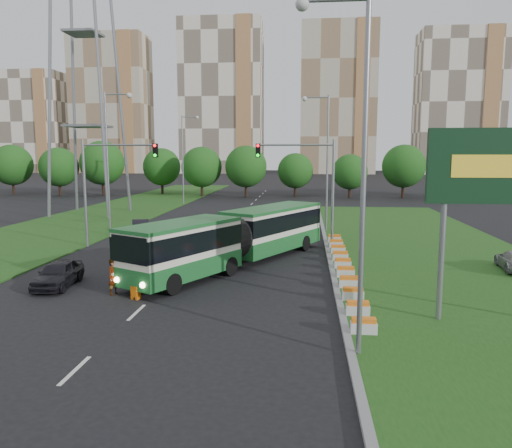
# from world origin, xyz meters

# --- Properties ---
(ground) EXTENTS (360.00, 360.00, 0.00)m
(ground) POSITION_xyz_m (0.00, 0.00, 0.00)
(ground) COLOR black
(ground) RESTS_ON ground
(grass_median) EXTENTS (14.00, 60.00, 0.15)m
(grass_median) POSITION_xyz_m (13.00, 8.00, 0.07)
(grass_median) COLOR #1E4B15
(grass_median) RESTS_ON ground
(median_kerb) EXTENTS (0.30, 60.00, 0.18)m
(median_kerb) POSITION_xyz_m (6.05, 8.00, 0.09)
(median_kerb) COLOR gray
(median_kerb) RESTS_ON ground
(left_verge) EXTENTS (12.00, 110.00, 0.10)m
(left_verge) POSITION_xyz_m (-18.00, 25.00, 0.05)
(left_verge) COLOR #1E4B15
(left_verge) RESTS_ON ground
(lane_markings) EXTENTS (0.20, 100.00, 0.01)m
(lane_markings) POSITION_xyz_m (-3.00, 20.00, 0.00)
(lane_markings) COLOR silver
(lane_markings) RESTS_ON ground
(flower_planters) EXTENTS (1.10, 20.30, 0.60)m
(flower_planters) POSITION_xyz_m (6.70, 1.90, 0.45)
(flower_planters) COLOR silver
(flower_planters) RESTS_ON grass_median
(billboard) EXTENTS (6.00, 0.37, 8.00)m
(billboard) POSITION_xyz_m (12.25, -6.00, 6.16)
(billboard) COLOR gray
(billboard) RESTS_ON ground
(traffic_mast_median) EXTENTS (5.76, 0.32, 8.00)m
(traffic_mast_median) POSITION_xyz_m (4.78, 10.00, 5.35)
(traffic_mast_median) COLOR gray
(traffic_mast_median) RESTS_ON ground
(traffic_mast_left) EXTENTS (5.76, 0.32, 8.00)m
(traffic_mast_left) POSITION_xyz_m (-10.38, 9.00, 5.35)
(traffic_mast_left) COLOR gray
(traffic_mast_left) RESTS_ON ground
(street_lamps) EXTENTS (36.00, 60.00, 12.00)m
(street_lamps) POSITION_xyz_m (-3.00, 10.00, 6.00)
(street_lamps) COLOR gray
(street_lamps) RESTS_ON ground
(transmission_pylon) EXTENTS (12.00, 12.00, 44.00)m
(transmission_pylon) POSITION_xyz_m (-20.00, 28.00, 22.00)
(transmission_pylon) COLOR gray
(transmission_pylon) RESTS_ON ground
(tree_line) EXTENTS (120.00, 8.00, 9.00)m
(tree_line) POSITION_xyz_m (10.00, 55.00, 4.50)
(tree_line) COLOR #154C14
(tree_line) RESTS_ON ground
(apartment_tower_west) EXTENTS (26.00, 15.00, 48.00)m
(apartment_tower_west) POSITION_xyz_m (-65.00, 150.00, 24.00)
(apartment_tower_west) COLOR #C1B59C
(apartment_tower_west) RESTS_ON ground
(apartment_tower_cwest) EXTENTS (28.00, 15.00, 52.00)m
(apartment_tower_cwest) POSITION_xyz_m (-25.00, 150.00, 26.00)
(apartment_tower_cwest) COLOR #EEE5CF
(apartment_tower_cwest) RESTS_ON ground
(apartment_tower_ceast) EXTENTS (25.00, 15.00, 50.00)m
(apartment_tower_ceast) POSITION_xyz_m (15.00, 150.00, 25.00)
(apartment_tower_ceast) COLOR #C1B59C
(apartment_tower_ceast) RESTS_ON ground
(apartment_tower_east) EXTENTS (27.00, 15.00, 47.00)m
(apartment_tower_east) POSITION_xyz_m (55.00, 150.00, 23.50)
(apartment_tower_east) COLOR #EEE5CF
(apartment_tower_east) RESTS_ON ground
(midrise_west) EXTENTS (22.00, 14.00, 36.00)m
(midrise_west) POSITION_xyz_m (-95.00, 150.00, 18.00)
(midrise_west) COLOR #EEE5CF
(midrise_west) RESTS_ON ground
(articulated_bus) EXTENTS (2.74, 17.57, 2.89)m
(articulated_bus) POSITION_xyz_m (-0.21, 3.89, 1.77)
(articulated_bus) COLOR silver
(articulated_bus) RESTS_ON ground
(car_left_near) EXTENTS (1.99, 4.22, 1.40)m
(car_left_near) POSITION_xyz_m (-8.56, -2.20, 0.70)
(car_left_near) COLOR black
(car_left_near) RESTS_ON ground
(car_left_far) EXTENTS (2.60, 4.24, 1.32)m
(car_left_far) POSITION_xyz_m (-9.69, 14.56, 0.66)
(car_left_far) COLOR black
(car_left_far) RESTS_ON ground
(pedestrian) EXTENTS (0.65, 0.77, 1.80)m
(pedestrian) POSITION_xyz_m (-5.07, -3.35, 0.90)
(pedestrian) COLOR gray
(pedestrian) RESTS_ON ground
(shopping_trolley) EXTENTS (0.38, 0.40, 0.64)m
(shopping_trolley) POSITION_xyz_m (-3.71, -4.03, 0.32)
(shopping_trolley) COLOR #D7600B
(shopping_trolley) RESTS_ON ground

